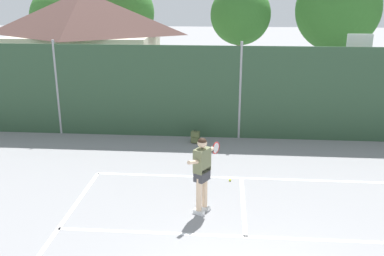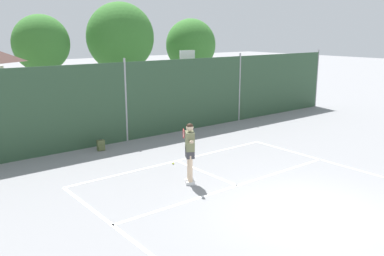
{
  "view_description": "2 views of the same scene",
  "coord_description": "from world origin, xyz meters",
  "px_view_note": "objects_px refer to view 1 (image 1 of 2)",
  "views": [
    {
      "loc": [
        -0.49,
        -5.59,
        4.98
      ],
      "look_at": [
        -1.5,
        6.9,
        0.99
      ],
      "focal_mm": 40.16,
      "sensor_mm": 36.0,
      "label": 1
    },
    {
      "loc": [
        -8.12,
        -5.64,
        4.46
      ],
      "look_at": [
        0.31,
        5.02,
        1.23
      ],
      "focal_mm": 38.33,
      "sensor_mm": 36.0,
      "label": 2
    }
  ],
  "objects_px": {
    "basketball_hoop": "(356,68)",
    "backpack_olive": "(195,137)",
    "tennis_player": "(202,168)",
    "tennis_ball": "(230,180)"
  },
  "relations": [
    {
      "from": "backpack_olive",
      "to": "tennis_ball",
      "type": "bearing_deg",
      "value": -68.9
    },
    {
      "from": "basketball_hoop",
      "to": "tennis_ball",
      "type": "xyz_separation_m",
      "value": [
        -4.55,
        -5.12,
        -2.28
      ]
    },
    {
      "from": "tennis_ball",
      "to": "backpack_olive",
      "type": "relative_size",
      "value": 0.14
    },
    {
      "from": "basketball_hoop",
      "to": "backpack_olive",
      "type": "height_order",
      "value": "basketball_hoop"
    },
    {
      "from": "tennis_player",
      "to": "backpack_olive",
      "type": "distance_m",
      "value": 4.97
    },
    {
      "from": "tennis_player",
      "to": "tennis_ball",
      "type": "bearing_deg",
      "value": 69.34
    },
    {
      "from": "basketball_hoop",
      "to": "tennis_player",
      "type": "distance_m",
      "value": 8.73
    },
    {
      "from": "tennis_player",
      "to": "basketball_hoop",
      "type": "bearing_deg",
      "value": 52.88
    },
    {
      "from": "tennis_player",
      "to": "backpack_olive",
      "type": "height_order",
      "value": "tennis_player"
    },
    {
      "from": "basketball_hoop",
      "to": "backpack_olive",
      "type": "relative_size",
      "value": 7.67
    }
  ]
}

